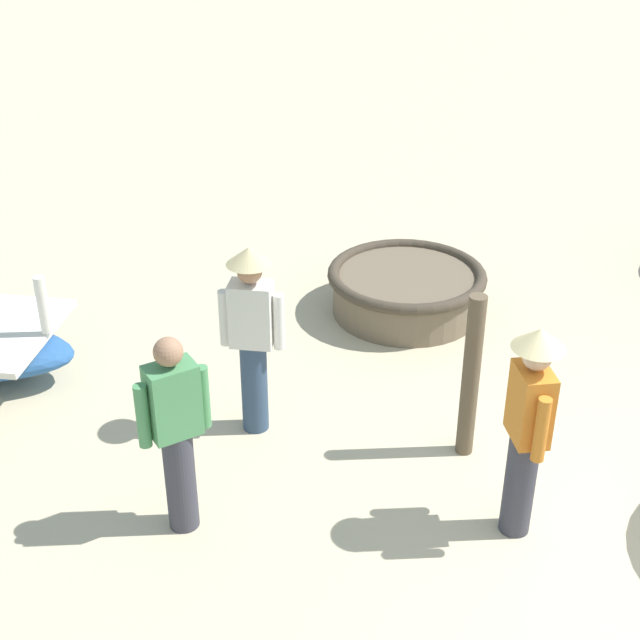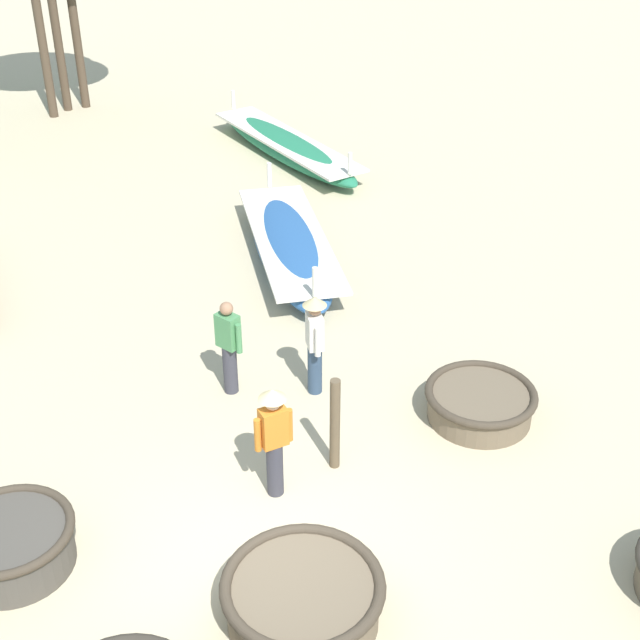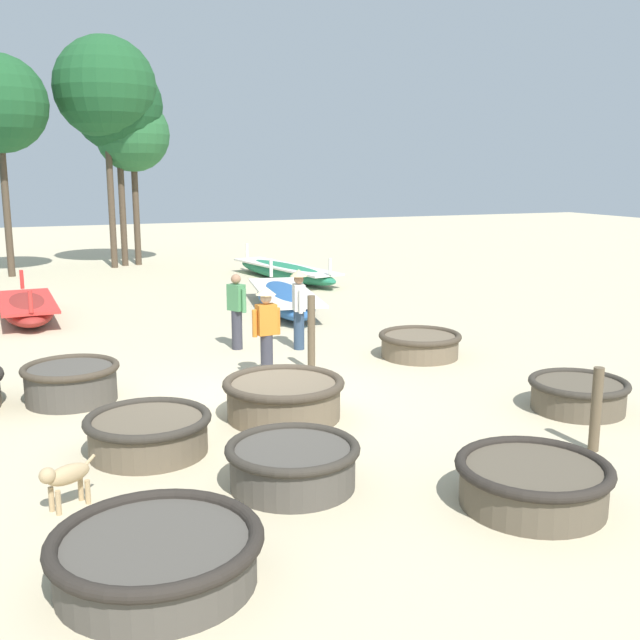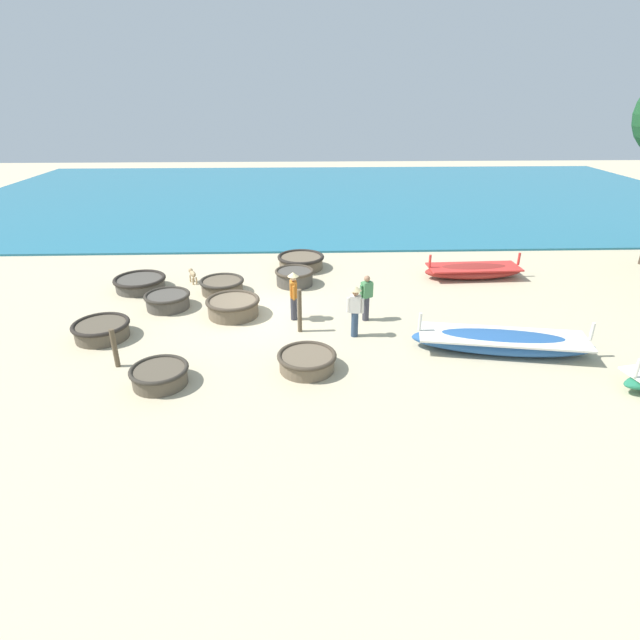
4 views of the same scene
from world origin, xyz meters
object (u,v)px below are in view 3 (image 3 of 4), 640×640
(coracle_nearest, at_px, (148,432))
(coracle_front_right, at_px, (71,381))
(coracle_far_left, at_px, (284,397))
(mooring_post_mid_beach, at_px, (596,409))
(long_boat_red_hull, at_px, (27,308))
(fisherman_by_coracle, at_px, (266,327))
(dog, at_px, (65,477))
(tree_right_mid, at_px, (105,88))
(coracle_beside_post, at_px, (578,394))
(fisherman_standing_left, at_px, (299,304))
(tree_leftmost, at_px, (132,135))
(long_boat_ochre_hull, at_px, (285,271))
(fisherman_with_hat, at_px, (237,310))
(coracle_upturned, at_px, (293,463))
(tree_left_mid, at_px, (117,107))
(coracle_front_left, at_px, (533,482))
(mooring_post_shoreline, at_px, (311,334))
(coracle_tilted, at_px, (156,555))
(long_boat_white_hull, at_px, (284,298))
(coracle_far_right, at_px, (420,344))

(coracle_nearest, xyz_separation_m, coracle_front_right, (-0.78, 2.73, 0.04))
(coracle_far_left, xyz_separation_m, mooring_post_mid_beach, (3.38, -2.81, 0.24))
(coracle_far_left, relative_size, long_boat_red_hull, 0.45)
(fisherman_by_coracle, bearing_deg, coracle_nearest, -132.66)
(dog, bearing_deg, tree_right_mid, 81.64)
(coracle_beside_post, xyz_separation_m, fisherman_standing_left, (-2.62, 5.36, 0.69))
(tree_right_mid, bearing_deg, tree_leftmost, 28.87)
(long_boat_ochre_hull, height_order, tree_right_mid, tree_right_mid)
(mooring_post_mid_beach, bearing_deg, fisherman_with_hat, 111.31)
(mooring_post_mid_beach, xyz_separation_m, tree_leftmost, (-2.61, 22.02, 4.31))
(coracle_upturned, xyz_separation_m, tree_left_mid, (0.97, 21.51, 5.61))
(coracle_far_left, height_order, tree_right_mid, tree_right_mid)
(coracle_front_right, xyz_separation_m, tree_left_mid, (3.15, 17.06, 5.57))
(fisherman_by_coracle, bearing_deg, coracle_far_left, -101.20)
(fisherman_standing_left, height_order, tree_right_mid, tree_right_mid)
(coracle_front_left, relative_size, fisherman_standing_left, 1.04)
(fisherman_with_hat, xyz_separation_m, fisherman_by_coracle, (-0.13, -2.39, 0.12))
(coracle_upturned, bearing_deg, mooring_post_shoreline, 66.13)
(coracle_front_right, relative_size, mooring_post_mid_beach, 1.35)
(fisherman_with_hat, bearing_deg, coracle_far_left, -96.94)
(coracle_tilted, distance_m, coracle_far_left, 4.66)
(coracle_far_left, bearing_deg, long_boat_white_hull, 70.56)
(coracle_front_left, bearing_deg, fisherman_with_hat, 97.04)
(coracle_nearest, bearing_deg, tree_right_mid, 84.33)
(dog, bearing_deg, long_boat_red_hull, 90.96)
(fisherman_by_coracle, bearing_deg, long_boat_red_hull, 117.79)
(coracle_upturned, relative_size, fisherman_by_coracle, 0.95)
(tree_right_mid, bearing_deg, fisherman_with_hat, -87.02)
(coracle_tilted, bearing_deg, mooring_post_mid_beach, 10.26)
(coracle_far_right, distance_m, tree_left_mid, 17.92)
(long_boat_white_hull, distance_m, tree_right_mid, 12.56)
(coracle_tilted, bearing_deg, fisherman_by_coracle, 63.37)
(coracle_tilted, bearing_deg, coracle_far_right, 45.24)
(fisherman_with_hat, height_order, mooring_post_mid_beach, fisherman_with_hat)
(coracle_upturned, bearing_deg, coracle_front_left, -32.76)
(fisherman_standing_left, bearing_deg, long_boat_white_hull, 74.58)
(long_boat_white_hull, bearing_deg, mooring_post_mid_beach, -87.44)
(long_boat_red_hull, xyz_separation_m, tree_leftmost, (4.20, 9.86, 4.58))
(coracle_upturned, distance_m, tree_left_mid, 22.25)
(coracle_front_right, bearing_deg, long_boat_ochre_hull, 55.94)
(long_boat_red_hull, bearing_deg, coracle_beside_post, -54.09)
(coracle_tilted, distance_m, tree_left_mid, 23.85)
(tree_left_mid, bearing_deg, tree_leftmost, 10.25)
(mooring_post_mid_beach, bearing_deg, long_boat_red_hull, 119.24)
(coracle_nearest, xyz_separation_m, long_boat_ochre_hull, (6.83, 13.99, 0.00))
(coracle_upturned, relative_size, mooring_post_mid_beach, 1.39)
(coracle_front_left, bearing_deg, coracle_nearest, 139.20)
(coracle_upturned, bearing_deg, coracle_front_right, 116.07)
(coracle_upturned, relative_size, long_boat_ochre_hull, 0.27)
(coracle_far_left, bearing_deg, coracle_beside_post, -17.60)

